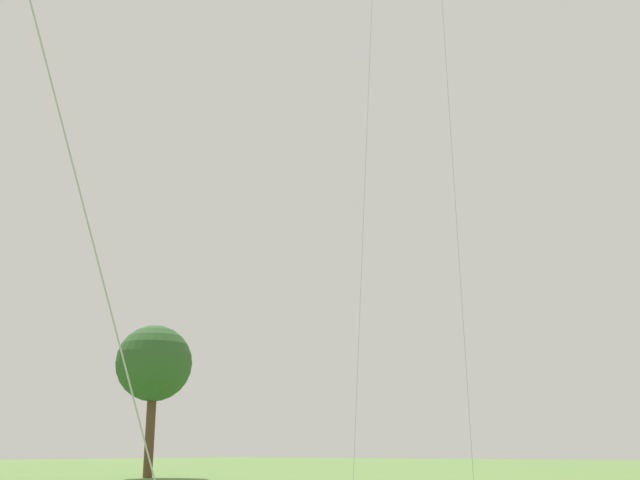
% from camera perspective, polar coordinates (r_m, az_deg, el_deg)
% --- Properties ---
extents(tree_pine_center, '(5.56, 5.56, 10.86)m').
position_cam_1_polar(tree_pine_center, '(57.95, -12.35, -9.09)').
color(tree_pine_center, '#513823').
rests_on(tree_pine_center, ground).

